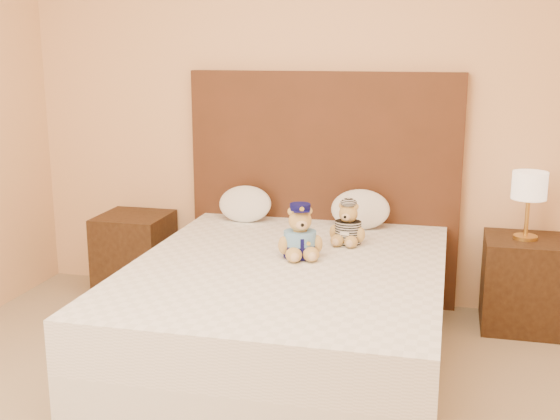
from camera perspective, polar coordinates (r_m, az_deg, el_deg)
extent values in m
cube|color=#F1B883|center=(4.53, 3.69, 9.31)|extent=(4.00, 0.04, 2.70)
cube|color=white|center=(3.80, 0.57, -10.12)|extent=(1.60, 2.00, 0.30)
cube|color=white|center=(3.70, 0.58, -6.21)|extent=(1.60, 2.00, 0.25)
cube|color=#4C2816|center=(4.57, 3.49, 1.75)|extent=(1.75, 0.08, 1.50)
cube|color=#3C2613|center=(4.87, -11.71, -3.55)|extent=(0.45, 0.45, 0.55)
cube|color=#3C2613|center=(4.44, 19.03, -5.64)|extent=(0.45, 0.45, 0.55)
cylinder|color=gold|center=(4.36, 19.31, -2.09)|extent=(0.14, 0.14, 0.02)
cylinder|color=gold|center=(4.33, 19.44, -0.43)|extent=(0.02, 0.02, 0.26)
cylinder|color=beige|center=(4.30, 19.62, 1.90)|extent=(0.20, 0.20, 0.16)
ellipsoid|color=white|center=(4.52, -2.86, 0.64)|extent=(0.35, 0.22, 0.25)
ellipsoid|color=white|center=(4.37, 6.54, 0.21)|extent=(0.37, 0.24, 0.26)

